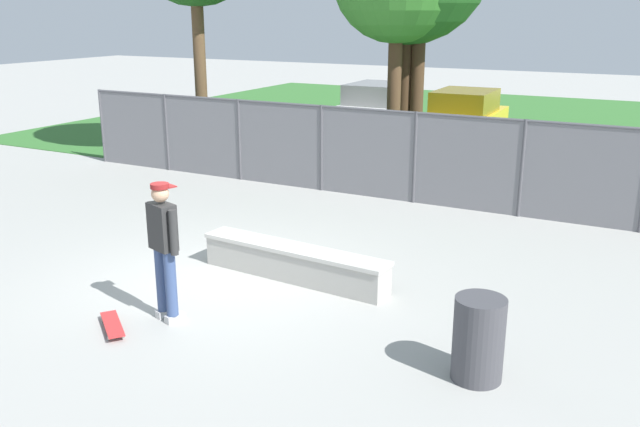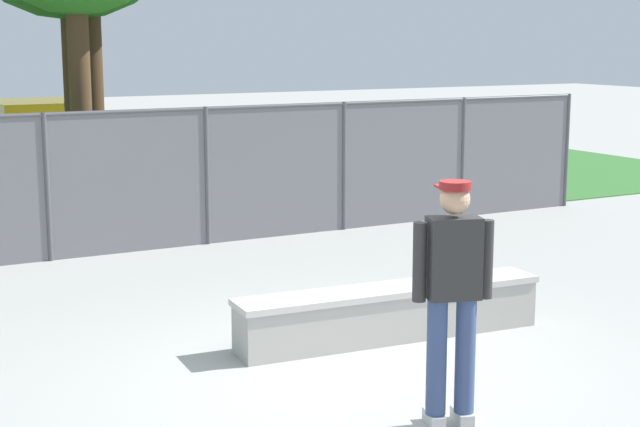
{
  "view_description": "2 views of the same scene",
  "coord_description": "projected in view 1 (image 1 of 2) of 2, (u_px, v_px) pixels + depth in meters",
  "views": [
    {
      "loc": [
        5.8,
        -7.53,
        3.89
      ],
      "look_at": [
        1.5,
        0.65,
        1.13
      ],
      "focal_mm": 38.21,
      "sensor_mm": 36.0,
      "label": 1
    },
    {
      "loc": [
        -3.85,
        -6.75,
        2.84
      ],
      "look_at": [
        0.41,
        1.11,
        1.22
      ],
      "focal_mm": 54.31,
      "sensor_mm": 36.0,
      "label": 2
    }
  ],
  "objects": [
    {
      "name": "ground_plane",
      "position": [
        210.0,
        284.0,
        10.08
      ],
      "size": [
        80.0,
        80.0,
        0.0
      ],
      "primitive_type": "plane",
      "color": "#9E9E99"
    },
    {
      "name": "grass_strip",
      "position": [
        487.0,
        127.0,
        23.62
      ],
      "size": [
        27.32,
        20.0,
        0.02
      ],
      "primitive_type": "cube",
      "color": "#336B2D",
      "rests_on": "ground"
    },
    {
      "name": "skateboarder",
      "position": [
        164.0,
        245.0,
        8.64
      ],
      "size": [
        0.58,
        0.37,
        1.84
      ],
      "color": "beige",
      "rests_on": "ground"
    },
    {
      "name": "car_yellow",
      "position": [
        463.0,
        119.0,
        20.02
      ],
      "size": [
        2.08,
        4.23,
        1.66
      ],
      "color": "gold",
      "rests_on": "ground"
    },
    {
      "name": "trash_bin",
      "position": [
        478.0,
        339.0,
        7.37
      ],
      "size": [
        0.56,
        0.56,
        0.95
      ],
      "primitive_type": "cylinder",
      "color": "#3F3F44",
      "rests_on": "ground"
    },
    {
      "name": "car_white",
      "position": [
        375.0,
        109.0,
        21.96
      ],
      "size": [
        2.08,
        4.23,
        1.66
      ],
      "color": "silver",
      "rests_on": "ground"
    },
    {
      "name": "chainlink_fence",
      "position": [
        367.0,
        149.0,
        14.59
      ],
      "size": [
        15.39,
        0.07,
        1.92
      ],
      "color": "#4C4C51",
      "rests_on": "ground"
    },
    {
      "name": "skateboard",
      "position": [
        112.0,
        324.0,
        8.62
      ],
      "size": [
        0.75,
        0.65,
        0.09
      ],
      "color": "red",
      "rests_on": "ground"
    },
    {
      "name": "concrete_ledge",
      "position": [
        294.0,
        263.0,
        10.22
      ],
      "size": [
        3.12,
        0.71,
        0.51
      ],
      "color": "#A8A59E",
      "rests_on": "ground"
    }
  ]
}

